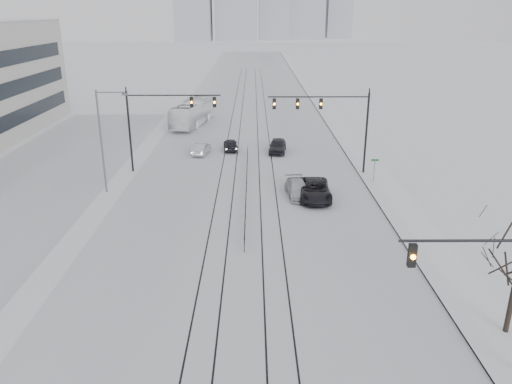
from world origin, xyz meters
The scene contains 17 objects.
road centered at (0.00, 60.00, 0.01)m, with size 22.00×260.00×0.02m, color silver.
sidewalk_east centered at (13.50, 60.00, 0.08)m, with size 5.00×260.00×0.16m, color white.
curb centered at (11.05, 60.00, 0.06)m, with size 0.10×260.00×0.12m, color gray.
parking_strip centered at (-20.00, 35.00, 0.01)m, with size 14.00×60.00×0.03m, color silver.
tram_rails centered at (0.00, 40.00, 0.02)m, with size 5.30×180.00×0.01m.
traffic_mast_near centered at (10.79, 6.00, 4.56)m, with size 6.10×0.37×7.00m.
traffic_mast_ne centered at (8.15, 34.99, 5.76)m, with size 9.60×0.37×8.00m.
traffic_mast_nw centered at (-8.52, 36.00, 5.57)m, with size 9.10×0.37×8.00m.
street_light_west centered at (-12.20, 30.00, 5.21)m, with size 2.73×0.25×9.00m.
median_fence centered at (0.00, 30.00, 0.53)m, with size 0.06×24.00×1.00m.
street_sign centered at (11.80, 32.00, 1.61)m, with size 0.70×0.06×2.40m.
sedan_sb_inner centered at (-2.00, 43.96, 0.66)m, with size 1.57×3.90×1.33m, color black.
sedan_sb_outer centered at (-5.19, 42.29, 0.64)m, with size 1.36×3.90×1.28m, color #ACADB4.
sedan_nb_front centered at (5.85, 28.11, 0.79)m, with size 2.61×5.66×1.57m, color black.
sedan_nb_right centered at (4.48, 28.72, 0.66)m, with size 1.85×4.55×1.32m, color #B6B8BE.
sedan_nb_far centered at (3.37, 42.99, 0.77)m, with size 1.82×4.51×1.54m, color black.
box_truck centered at (-7.88, 57.46, 1.69)m, with size 2.84×12.13×3.38m, color white.
Camera 1 is at (0.61, -11.93, 15.23)m, focal length 35.00 mm.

